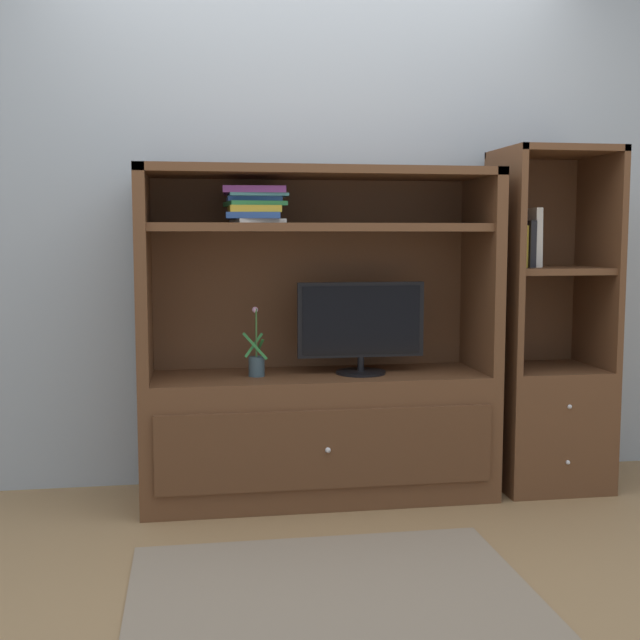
% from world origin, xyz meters
% --- Properties ---
extents(ground_plane, '(8.00, 8.00, 0.00)m').
position_xyz_m(ground_plane, '(0.00, 0.00, 0.00)').
color(ground_plane, '#99754C').
extents(painted_rear_wall, '(6.00, 0.10, 2.80)m').
position_xyz_m(painted_rear_wall, '(0.00, 0.75, 1.40)').
color(painted_rear_wall, '#9EA8B2').
rests_on(painted_rear_wall, ground_plane).
extents(area_rug, '(1.34, 0.93, 0.01)m').
position_xyz_m(area_rug, '(-0.12, -0.60, 0.01)').
color(area_rug, gray).
rests_on(area_rug, ground_plane).
extents(media_console, '(1.58, 0.52, 1.48)m').
position_xyz_m(media_console, '(0.00, 0.41, 0.48)').
color(media_console, brown).
rests_on(media_console, ground_plane).
extents(tv_monitor, '(0.58, 0.22, 0.42)m').
position_xyz_m(tv_monitor, '(0.19, 0.37, 0.79)').
color(tv_monitor, black).
rests_on(tv_monitor, media_console).
extents(potted_plant, '(0.11, 0.09, 0.31)m').
position_xyz_m(potted_plant, '(-0.28, 0.38, 0.63)').
color(potted_plant, '#384C56').
rests_on(potted_plant, media_console).
extents(magazine_stack, '(0.29, 0.34, 0.16)m').
position_xyz_m(magazine_stack, '(-0.28, 0.40, 1.32)').
color(magazine_stack, silver).
rests_on(magazine_stack, media_console).
extents(bookshelf_tall, '(0.50, 0.47, 1.59)m').
position_xyz_m(bookshelf_tall, '(1.10, 0.41, 0.52)').
color(bookshelf_tall, brown).
rests_on(bookshelf_tall, ground_plane).
extents(upright_book_row, '(0.11, 0.18, 0.27)m').
position_xyz_m(upright_book_row, '(0.97, 0.40, 1.16)').
color(upright_book_row, gold).
rests_on(upright_book_row, bookshelf_tall).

